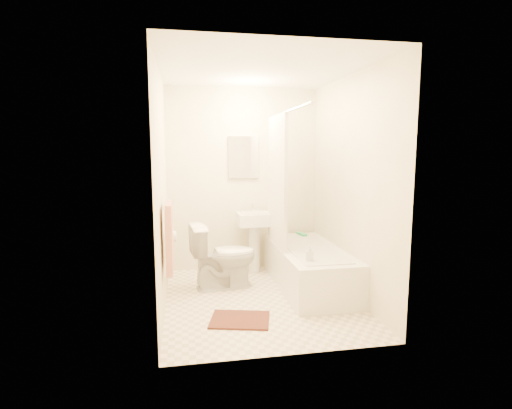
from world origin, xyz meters
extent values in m
plane|color=beige|center=(0.00, 0.00, 0.00)|extent=(2.40, 2.40, 0.00)
plane|color=white|center=(0.00, 0.00, 2.40)|extent=(2.40, 2.40, 0.00)
cube|color=beige|center=(0.00, 1.20, 1.20)|extent=(2.00, 0.02, 2.40)
cube|color=beige|center=(-1.00, 0.00, 1.20)|extent=(0.02, 2.40, 2.40)
cube|color=beige|center=(1.00, 0.00, 1.20)|extent=(0.02, 2.40, 2.40)
cube|color=white|center=(0.00, 1.18, 1.50)|extent=(0.40, 0.03, 0.55)
cylinder|color=silver|center=(0.30, 0.10, 2.00)|extent=(0.03, 1.70, 0.03)
cube|color=silver|center=(0.30, 0.50, 1.22)|extent=(0.04, 0.80, 1.55)
cylinder|color=silver|center=(-0.96, -0.25, 1.10)|extent=(0.02, 0.60, 0.02)
cube|color=#CC7266|center=(-0.93, -0.25, 0.78)|extent=(0.06, 0.45, 0.66)
cylinder|color=white|center=(-0.93, 0.12, 0.70)|extent=(0.11, 0.12, 0.12)
imported|color=white|center=(-0.35, 0.45, 0.37)|extent=(0.81, 0.52, 0.75)
cube|color=#492719|center=(-0.29, -0.50, 0.01)|extent=(0.63, 0.53, 0.02)
imported|color=white|center=(0.47, -0.24, 0.55)|extent=(0.09, 0.09, 0.17)
cube|color=#30B763|center=(0.74, 0.94, 0.48)|extent=(0.10, 0.20, 0.04)
camera|label=1|loc=(-0.79, -4.05, 1.61)|focal=28.00mm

